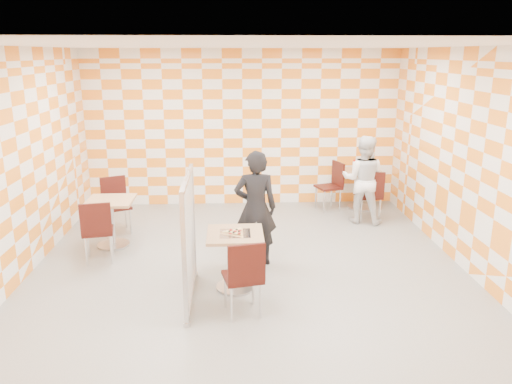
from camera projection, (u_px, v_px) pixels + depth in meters
room_shell at (247, 161)px, 6.79m from camera, size 7.00×7.00×7.00m
main_table at (235, 251)px, 6.27m from camera, size 0.70×0.70×0.75m
second_table at (362, 183)px, 9.57m from camera, size 0.70×0.70×0.75m
empty_table at (111, 215)px, 7.69m from camera, size 0.70×0.70×0.75m
chair_main_front at (244, 273)px, 5.57m from camera, size 0.50×0.51×0.92m
chair_second_front at (370, 192)px, 8.79m from camera, size 0.44×0.45×0.92m
chair_second_side at (333, 182)px, 9.49m from camera, size 0.54×0.53×0.92m
chair_empty_near at (97, 227)px, 7.03m from camera, size 0.49×0.50×0.92m
chair_empty_far at (115, 200)px, 8.33m from camera, size 0.56×0.57×0.92m
partition at (189, 238)px, 5.92m from camera, size 0.08×1.38×1.55m
man_dark at (255, 208)px, 6.96m from camera, size 0.60×0.40×1.64m
man_white at (363, 180)px, 8.72m from camera, size 0.91×0.81×1.55m
pizza_on_foil at (235, 232)px, 6.19m from camera, size 0.40×0.40×0.04m
sport_bottle at (354, 165)px, 9.55m from camera, size 0.06×0.06×0.20m
soda_bottle at (365, 164)px, 9.57m from camera, size 0.07×0.07×0.23m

